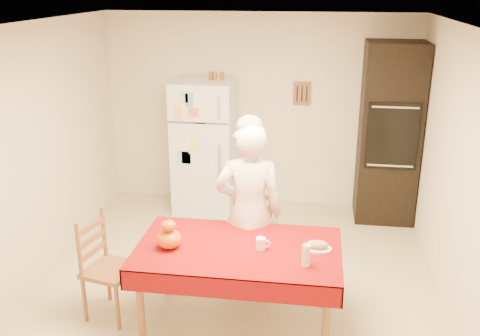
% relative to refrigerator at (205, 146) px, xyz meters
% --- Properties ---
extents(floor, '(4.50, 4.50, 0.00)m').
position_rel_refrigerator_xyz_m(floor, '(0.65, -1.88, -0.85)').
color(floor, tan).
rests_on(floor, ground).
extents(room_shell, '(4.02, 4.52, 2.51)m').
position_rel_refrigerator_xyz_m(room_shell, '(0.65, -1.88, 0.77)').
color(room_shell, beige).
rests_on(room_shell, ground).
extents(refrigerator, '(0.75, 0.74, 1.70)m').
position_rel_refrigerator_xyz_m(refrigerator, '(0.00, 0.00, 0.00)').
color(refrigerator, white).
rests_on(refrigerator, floor).
extents(oven_cabinet, '(0.70, 0.62, 2.20)m').
position_rel_refrigerator_xyz_m(oven_cabinet, '(2.28, 0.05, 0.25)').
color(oven_cabinet, black).
rests_on(oven_cabinet, floor).
extents(dining_table, '(1.70, 1.00, 0.76)m').
position_rel_refrigerator_xyz_m(dining_table, '(0.81, -2.48, -0.16)').
color(dining_table, brown).
rests_on(dining_table, floor).
extents(chair_far, '(0.43, 0.41, 0.95)m').
position_rel_refrigerator_xyz_m(chair_far, '(0.81, -1.66, -0.34)').
color(chair_far, brown).
rests_on(chair_far, floor).
extents(chair_left, '(0.48, 0.50, 0.95)m').
position_rel_refrigerator_xyz_m(chair_left, '(-0.39, -2.47, -0.34)').
color(chair_left, brown).
rests_on(chair_left, floor).
extents(seated_woman, '(0.66, 0.47, 1.71)m').
position_rel_refrigerator_xyz_m(seated_woman, '(0.83, -1.99, 0.01)').
color(seated_woman, silver).
rests_on(seated_woman, floor).
extents(coffee_mug, '(0.08, 0.08, 0.10)m').
position_rel_refrigerator_xyz_m(coffee_mug, '(0.99, -2.48, -0.04)').
color(coffee_mug, white).
rests_on(coffee_mug, dining_table).
extents(pumpkin_lower, '(0.21, 0.21, 0.15)m').
position_rel_refrigerator_xyz_m(pumpkin_lower, '(0.24, -2.57, -0.01)').
color(pumpkin_lower, '#E53805').
rests_on(pumpkin_lower, dining_table).
extents(pumpkin_upper, '(0.12, 0.12, 0.09)m').
position_rel_refrigerator_xyz_m(pumpkin_upper, '(0.24, -2.57, 0.11)').
color(pumpkin_upper, '#EC3E05').
rests_on(pumpkin_upper, pumpkin_lower).
extents(wine_glass, '(0.07, 0.07, 0.18)m').
position_rel_refrigerator_xyz_m(wine_glass, '(1.37, -2.70, -0.00)').
color(wine_glass, silver).
rests_on(wine_glass, dining_table).
extents(bread_plate, '(0.24, 0.24, 0.02)m').
position_rel_refrigerator_xyz_m(bread_plate, '(1.46, -2.43, -0.08)').
color(bread_plate, white).
rests_on(bread_plate, dining_table).
extents(bread_loaf, '(0.18, 0.10, 0.06)m').
position_rel_refrigerator_xyz_m(bread_loaf, '(1.46, -2.43, -0.04)').
color(bread_loaf, '#A78152').
rests_on(bread_loaf, bread_plate).
extents(spice_jar_left, '(0.05, 0.05, 0.10)m').
position_rel_refrigerator_xyz_m(spice_jar_left, '(0.08, 0.05, 0.90)').
color(spice_jar_left, brown).
rests_on(spice_jar_left, refrigerator).
extents(spice_jar_mid, '(0.05, 0.05, 0.10)m').
position_rel_refrigerator_xyz_m(spice_jar_mid, '(0.14, 0.05, 0.90)').
color(spice_jar_mid, '#99541B').
rests_on(spice_jar_mid, refrigerator).
extents(spice_jar_right, '(0.05, 0.05, 0.10)m').
position_rel_refrigerator_xyz_m(spice_jar_right, '(0.23, 0.05, 0.90)').
color(spice_jar_right, '#91511A').
rests_on(spice_jar_right, refrigerator).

